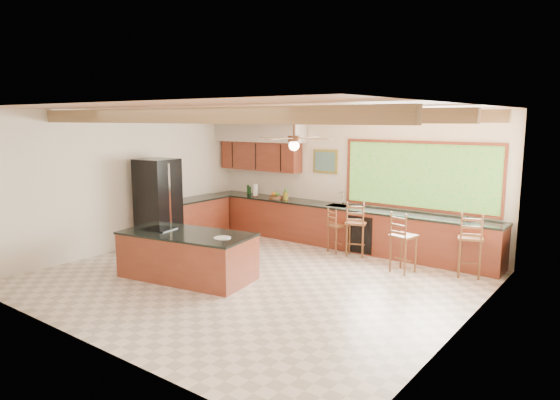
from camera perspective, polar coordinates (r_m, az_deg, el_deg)
The scene contains 9 objects.
ground at distance 9.00m, azimuth -2.96°, elevation -8.98°, with size 7.20×7.20×0.00m, color beige.
room_shell at distance 9.18m, azimuth -1.26°, elevation 5.50°, with size 7.27×6.54×3.02m.
counter_run at distance 11.30m, azimuth 2.05°, elevation -2.75°, with size 7.12×3.10×1.23m.
island at distance 9.08m, azimuth -10.56°, elevation -6.23°, with size 2.53×1.51×0.85m.
refrigerator at distance 11.16m, azimuth -13.75°, elevation -0.45°, with size 0.84×0.82×1.97m.
bar_stool_a at distance 10.36m, azimuth 8.56°, elevation -2.70°, with size 0.53×0.53×1.16m.
bar_stool_b at distance 10.61m, azimuth 6.44°, elevation -3.03°, with size 0.44×0.44×0.96m.
bar_stool_c at distance 9.51m, azimuth 20.81°, elevation -4.19°, with size 0.54×0.54×1.19m.
bar_stool_d at distance 9.42m, azimuth 13.81°, elevation -4.14°, with size 0.49×0.49×1.14m.
Camera 1 is at (5.50, -6.54, 2.82)m, focal length 32.00 mm.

